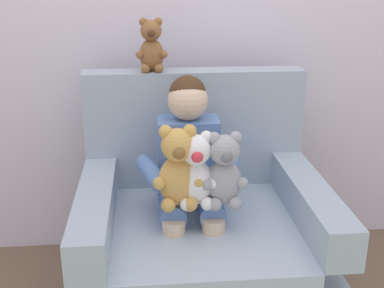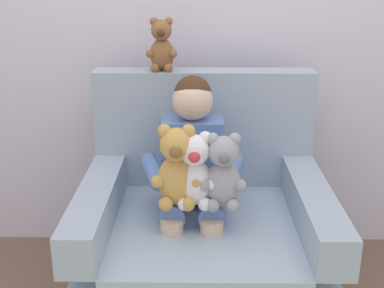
{
  "view_description": "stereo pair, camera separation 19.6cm",
  "coord_description": "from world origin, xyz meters",
  "px_view_note": "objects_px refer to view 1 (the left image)",
  "views": [
    {
      "loc": [
        -0.22,
        -1.89,
        1.46
      ],
      "look_at": [
        -0.05,
        -0.05,
        0.81
      ],
      "focal_mm": 47.05,
      "sensor_mm": 36.0,
      "label": 1
    },
    {
      "loc": [
        -0.03,
        -1.9,
        1.46
      ],
      "look_at": [
        -0.05,
        -0.05,
        0.81
      ],
      "focal_mm": 47.05,
      "sensor_mm": 36.0,
      "label": 2
    }
  ],
  "objects_px": {
    "plush_grey": "(224,172)",
    "plush_white": "(196,172)",
    "seated_child": "(189,165)",
    "armchair": "(201,241)",
    "plush_honey": "(178,169)",
    "plush_brown_on_backrest": "(151,47)"
  },
  "relations": [
    {
      "from": "plush_grey",
      "to": "plush_white",
      "type": "bearing_deg",
      "value": -174.52
    },
    {
      "from": "seated_child",
      "to": "plush_white",
      "type": "bearing_deg",
      "value": -82.9
    },
    {
      "from": "armchair",
      "to": "plush_honey",
      "type": "xyz_separation_m",
      "value": [
        -0.11,
        -0.14,
        0.41
      ]
    },
    {
      "from": "plush_white",
      "to": "plush_honey",
      "type": "height_order",
      "value": "plush_honey"
    },
    {
      "from": "plush_brown_on_backrest",
      "to": "plush_white",
      "type": "bearing_deg",
      "value": -82.22
    },
    {
      "from": "armchair",
      "to": "plush_honey",
      "type": "distance_m",
      "value": 0.44
    },
    {
      "from": "seated_child",
      "to": "plush_white",
      "type": "height_order",
      "value": "seated_child"
    },
    {
      "from": "armchair",
      "to": "plush_honey",
      "type": "bearing_deg",
      "value": -127.45
    },
    {
      "from": "plush_white",
      "to": "plush_grey",
      "type": "height_order",
      "value": "plush_white"
    },
    {
      "from": "plush_white",
      "to": "plush_grey",
      "type": "distance_m",
      "value": 0.11
    },
    {
      "from": "seated_child",
      "to": "plush_grey",
      "type": "bearing_deg",
      "value": -52.25
    },
    {
      "from": "plush_honey",
      "to": "armchair",
      "type": "bearing_deg",
      "value": 31.21
    },
    {
      "from": "seated_child",
      "to": "plush_honey",
      "type": "relative_size",
      "value": 2.46
    },
    {
      "from": "armchair",
      "to": "plush_brown_on_backrest",
      "type": "distance_m",
      "value": 0.89
    },
    {
      "from": "plush_white",
      "to": "plush_brown_on_backrest",
      "type": "xyz_separation_m",
      "value": [
        -0.15,
        0.48,
        0.41
      ]
    },
    {
      "from": "plush_grey",
      "to": "plush_honey",
      "type": "xyz_separation_m",
      "value": [
        -0.18,
        0.01,
        0.01
      ]
    },
    {
      "from": "seated_child",
      "to": "plush_brown_on_backrest",
      "type": "height_order",
      "value": "plush_brown_on_backrest"
    },
    {
      "from": "armchair",
      "to": "plush_brown_on_backrest",
      "type": "bearing_deg",
      "value": 119.78
    },
    {
      "from": "plush_grey",
      "to": "plush_brown_on_backrest",
      "type": "distance_m",
      "value": 0.69
    },
    {
      "from": "seated_child",
      "to": "plush_honey",
      "type": "height_order",
      "value": "seated_child"
    },
    {
      "from": "armchair",
      "to": "plush_white",
      "type": "bearing_deg",
      "value": -105.84
    },
    {
      "from": "plush_white",
      "to": "plush_brown_on_backrest",
      "type": "distance_m",
      "value": 0.65
    }
  ]
}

